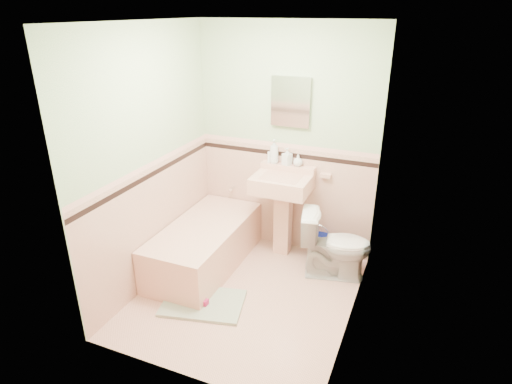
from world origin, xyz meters
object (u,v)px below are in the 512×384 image
at_px(soap_bottle_right, 298,160).
at_px(soap_bottle_left, 274,151).
at_px(bathtub, 205,247).
at_px(medicine_cabinet, 291,102).
at_px(bucket, 318,245).
at_px(soap_bottle_mid, 287,156).
at_px(sink, 281,216).
at_px(toilet, 336,245).
at_px(shoe, 201,301).

bearing_deg(soap_bottle_right, soap_bottle_left, 180.00).
relative_size(bathtub, soap_bottle_right, 11.53).
xyz_separation_m(medicine_cabinet, bucket, (0.40, -0.08, -1.57)).
bearing_deg(soap_bottle_left, soap_bottle_mid, 0.00).
distance_m(sink, toilet, 0.69).
bearing_deg(sink, bucket, 18.65).
xyz_separation_m(bathtub, soap_bottle_mid, (0.67, 0.71, 0.89)).
bearing_deg(toilet, bucket, 26.69).
relative_size(soap_bottle_left, shoe, 2.00).
relative_size(bathtub, shoe, 11.32).
distance_m(medicine_cabinet, toilet, 1.54).
relative_size(soap_bottle_right, toilet, 0.18).
xyz_separation_m(soap_bottle_right, shoe, (-0.48, -1.36, -1.03)).
relative_size(sink, bucket, 3.75).
xyz_separation_m(sink, toilet, (0.66, -0.19, -0.12)).
relative_size(soap_bottle_left, soap_bottle_mid, 1.41).
bearing_deg(soap_bottle_right, shoe, -109.45).
bearing_deg(bucket, toilet, -50.72).
xyz_separation_m(bathtub, soap_bottle_left, (0.52, 0.71, 0.93)).
distance_m(soap_bottle_right, shoe, 1.77).
bearing_deg(toilet, soap_bottle_left, 53.32).
height_order(bathtub, bucket, bathtub).
height_order(medicine_cabinet, shoe, medicine_cabinet).
relative_size(soap_bottle_mid, toilet, 0.26).
distance_m(toilet, bucket, 0.48).
height_order(sink, medicine_cabinet, medicine_cabinet).
relative_size(medicine_cabinet, shoe, 3.84).
xyz_separation_m(bathtub, toilet, (1.34, 0.34, 0.14)).
xyz_separation_m(sink, medicine_cabinet, (0.00, 0.21, 1.22)).
bearing_deg(medicine_cabinet, soap_bottle_left, -169.61).
height_order(soap_bottle_mid, toilet, soap_bottle_mid).
bearing_deg(soap_bottle_right, bucket, -9.25).
xyz_separation_m(bathtub, soap_bottle_right, (0.79, 0.71, 0.86)).
height_order(soap_bottle_right, shoe, soap_bottle_right).
height_order(bathtub, medicine_cabinet, medicine_cabinet).
relative_size(sink, soap_bottle_left, 3.60).
bearing_deg(bucket, bathtub, -148.33).
bearing_deg(toilet, soap_bottle_mid, 48.70).
xyz_separation_m(medicine_cabinet, soap_bottle_left, (-0.16, -0.03, -0.55)).
bearing_deg(shoe, toilet, 46.65).
height_order(soap_bottle_left, bucket, soap_bottle_left).
distance_m(soap_bottle_left, bucket, 1.17).
distance_m(sink, soap_bottle_left, 0.72).
relative_size(bathtub, medicine_cabinet, 2.94).
xyz_separation_m(sink, shoe, (-0.37, -1.18, -0.42)).
bearing_deg(soap_bottle_left, bathtub, -126.03).
relative_size(sink, shoe, 7.20).
distance_m(soap_bottle_left, soap_bottle_mid, 0.16).
height_order(medicine_cabinet, toilet, medicine_cabinet).
distance_m(sink, soap_bottle_right, 0.64).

